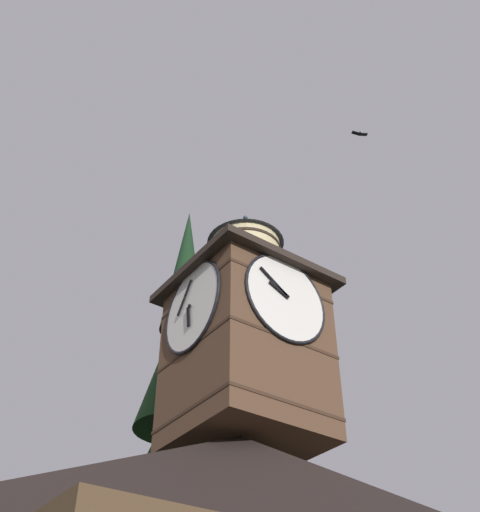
% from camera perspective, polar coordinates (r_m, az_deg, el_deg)
% --- Properties ---
extents(clock_tower, '(4.57, 4.57, 8.49)m').
position_cam_1_polar(clock_tower, '(20.16, 0.52, -7.11)').
color(clock_tower, brown).
rests_on(clock_tower, building_main).
extents(pine_tree_behind, '(5.30, 5.30, 19.72)m').
position_cam_1_polar(pine_tree_behind, '(21.93, -6.01, -20.16)').
color(pine_tree_behind, '#473323').
rests_on(pine_tree_behind, ground_plane).
extents(flying_bird_high, '(0.68, 0.41, 0.12)m').
position_cam_1_polar(flying_bird_high, '(27.99, 10.41, 10.46)').
color(flying_bird_high, black).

